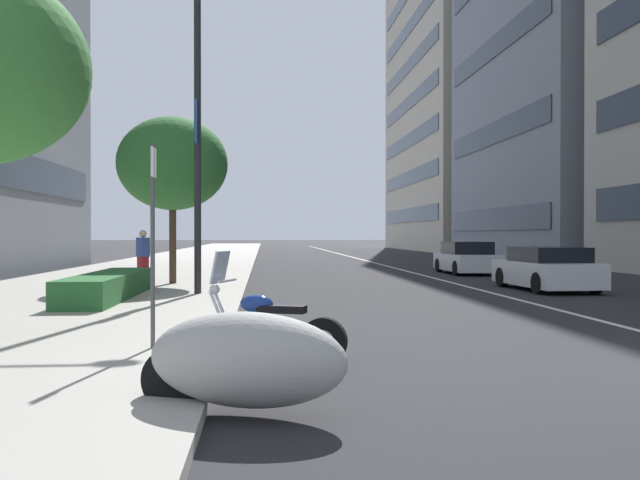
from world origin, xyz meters
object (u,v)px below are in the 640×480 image
object	(u,v)px
car_mid_block_traffic	(467,259)
street_lamp_with_banners	(209,89)
parking_sign_by_curb	(153,226)
car_following_behind	(546,269)
street_tree_mid_sidewalk	(173,164)
motorcycle_mid_row	(266,329)
pedestrian_on_plaza	(143,257)
motorcycle_under_tarp	(244,360)

from	to	relation	value
car_mid_block_traffic	street_lamp_with_banners	bearing A→B (deg)	136.23
parking_sign_by_curb	street_lamp_with_banners	xyz separation A→B (m)	(8.48, -0.08, 3.68)
car_following_behind	parking_sign_by_curb	xyz separation A→B (m)	(-10.46, 10.03, 1.17)
parking_sign_by_curb	street_lamp_with_banners	bearing A→B (deg)	-0.56
street_lamp_with_banners	street_tree_mid_sidewalk	world-z (taller)	street_lamp_with_banners
motorcycle_mid_row	car_following_behind	bearing A→B (deg)	-108.68
parking_sign_by_curb	pedestrian_on_plaza	distance (m)	12.15
motorcycle_mid_row	parking_sign_by_curb	distance (m)	2.08
motorcycle_under_tarp	parking_sign_by_curb	world-z (taller)	parking_sign_by_curb
motorcycle_mid_row	street_lamp_with_banners	distance (m)	10.30
motorcycle_mid_row	motorcycle_under_tarp	bearing A→B (deg)	105.16
street_tree_mid_sidewalk	car_following_behind	bearing A→B (deg)	-98.90
motorcycle_mid_row	street_lamp_with_banners	size ratio (longest dim) A/B	0.22
car_mid_block_traffic	street_lamp_with_banners	distance (m)	15.36
motorcycle_under_tarp	street_tree_mid_sidewalk	world-z (taller)	street_tree_mid_sidewalk
street_lamp_with_banners	street_tree_mid_sidewalk	bearing A→B (deg)	20.97
pedestrian_on_plaza	street_tree_mid_sidewalk	bearing A→B (deg)	-17.44
motorcycle_under_tarp	pedestrian_on_plaza	distance (m)	15.41
street_tree_mid_sidewalk	street_lamp_with_banners	bearing A→B (deg)	-159.03
motorcycle_mid_row	parking_sign_by_curb	xyz separation A→B (m)	(0.38, 1.52, 1.37)
car_following_behind	street_lamp_with_banners	xyz separation A→B (m)	(-1.97, 9.94, 4.85)
pedestrian_on_plaza	car_mid_block_traffic	bearing A→B (deg)	-8.27
street_lamp_with_banners	street_tree_mid_sidewalk	distance (m)	4.32
car_following_behind	street_tree_mid_sidewalk	world-z (taller)	street_tree_mid_sidewalk
parking_sign_by_curb	street_tree_mid_sidewalk	bearing A→B (deg)	6.33
car_following_behind	pedestrian_on_plaza	bearing A→B (deg)	81.78
street_tree_mid_sidewalk	car_mid_block_traffic	bearing A→B (deg)	-59.63
street_lamp_with_banners	pedestrian_on_plaza	size ratio (longest dim) A/B	5.45
motorcycle_under_tarp	motorcycle_mid_row	size ratio (longest dim) A/B	1.02
motorcycle_mid_row	car_following_behind	size ratio (longest dim) A/B	0.48
car_following_behind	motorcycle_mid_row	bearing A→B (deg)	140.45
motorcycle_mid_row	street_lamp_with_banners	world-z (taller)	street_lamp_with_banners
car_following_behind	parking_sign_by_curb	world-z (taller)	parking_sign_by_curb
motorcycle_under_tarp	motorcycle_mid_row	world-z (taller)	motorcycle_mid_row
parking_sign_by_curb	motorcycle_mid_row	bearing A→B (deg)	-103.82
car_following_behind	motorcycle_under_tarp	bearing A→B (deg)	145.83
motorcycle_mid_row	car_mid_block_traffic	world-z (taller)	motorcycle_mid_row
car_following_behind	car_mid_block_traffic	world-z (taller)	car_mid_block_traffic
motorcycle_mid_row	pedestrian_on_plaza	bearing A→B (deg)	-53.60
street_lamp_with_banners	motorcycle_mid_row	bearing A→B (deg)	-170.75
motorcycle_mid_row	parking_sign_by_curb	world-z (taller)	parking_sign_by_curb
car_following_behind	street_tree_mid_sidewalk	xyz separation A→B (m)	(1.78, 11.38, 3.28)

